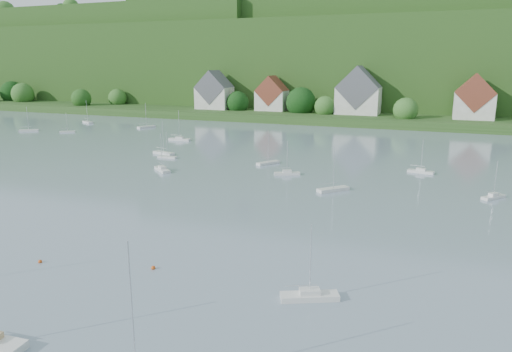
# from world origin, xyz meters

# --- Properties ---
(far_shore_strip) EXTENTS (600.00, 60.00, 3.00)m
(far_shore_strip) POSITION_xyz_m (0.00, 200.00, 1.50)
(far_shore_strip) COLOR #26491B
(far_shore_strip) RESTS_ON ground
(forested_ridge) EXTENTS (620.00, 181.22, 69.89)m
(forested_ridge) POSITION_xyz_m (0.39, 268.57, 22.89)
(forested_ridge) COLOR #204516
(forested_ridge) RESTS_ON ground
(village_building_0) EXTENTS (14.00, 10.40, 16.00)m
(village_building_0) POSITION_xyz_m (-55.00, 187.00, 9.51)
(village_building_0) COLOR beige
(village_building_0) RESTS_ON far_shore_strip
(village_building_1) EXTENTS (12.00, 9.36, 14.00)m
(village_building_1) POSITION_xyz_m (-30.00, 189.00, 8.75)
(village_building_1) COLOR beige
(village_building_1) RESTS_ON far_shore_strip
(village_building_2) EXTENTS (16.00, 11.44, 18.00)m
(village_building_2) POSITION_xyz_m (5.00, 188.00, 10.27)
(village_building_2) COLOR beige
(village_building_2) RESTS_ON far_shore_strip
(village_building_3) EXTENTS (13.00, 10.40, 15.50)m
(village_building_3) POSITION_xyz_m (45.00, 186.00, 9.43)
(village_building_3) COLOR beige
(village_building_3) RESTS_ON far_shore_strip
(near_sailboat_3) EXTENTS (5.69, 3.79, 7.50)m
(near_sailboat_3) POSITION_xyz_m (24.83, 45.35, 0.42)
(near_sailboat_3) COLOR silver
(near_sailboat_3) RESTS_ON ground
(mooring_buoy_2) EXTENTS (0.48, 0.48, 0.48)m
(mooring_buoy_2) POSITION_xyz_m (7.13, 45.74, 0.00)
(mooring_buoy_2) COLOR #CD4E14
(mooring_buoy_2) RESTS_ON ground
(mooring_buoy_3) EXTENTS (0.44, 0.44, 0.44)m
(mooring_buoy_3) POSITION_xyz_m (-5.71, 42.53, 0.00)
(mooring_buoy_3) COLOR #CD4E14
(mooring_buoy_3) RESTS_ON ground
(far_sailboat_cluster) EXTENTS (203.67, 67.46, 8.71)m
(far_sailboat_cluster) POSITION_xyz_m (5.87, 118.05, 0.37)
(far_sailboat_cluster) COLOR silver
(far_sailboat_cluster) RESTS_ON ground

